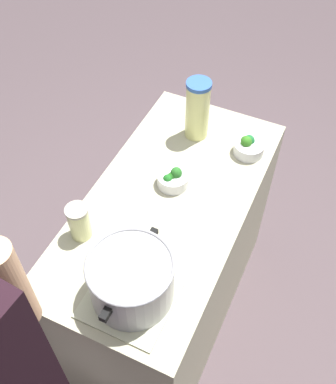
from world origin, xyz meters
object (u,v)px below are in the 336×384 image
(mason_jar, at_px, (79,222))
(broccoli_bowl_center, at_px, (248,146))
(cooking_pot, at_px, (131,279))
(broccoli_bowl_front, at_px, (173,179))
(lemonade_pitcher, at_px, (197,109))

(mason_jar, distance_m, broccoli_bowl_center, 0.78)
(cooking_pot, height_order, broccoli_bowl_center, cooking_pot)
(broccoli_bowl_front, height_order, broccoli_bowl_center, same)
(cooking_pot, bearing_deg, mason_jar, -115.76)
(cooking_pot, xyz_separation_m, broccoli_bowl_center, (-0.79, 0.13, -0.07))
(lemonade_pitcher, distance_m, broccoli_bowl_center, 0.26)
(lemonade_pitcher, relative_size, mason_jar, 1.87)
(lemonade_pitcher, height_order, broccoli_bowl_center, lemonade_pitcher)
(lemonade_pitcher, xyz_separation_m, broccoli_bowl_front, (0.31, 0.03, -0.11))
(cooking_pot, bearing_deg, lemonade_pitcher, -172.12)
(cooking_pot, relative_size, mason_jar, 2.38)
(cooking_pot, bearing_deg, broccoli_bowl_center, 170.70)
(broccoli_bowl_center, bearing_deg, lemonade_pitcher, -92.91)
(mason_jar, bearing_deg, cooking_pot, 64.24)
(lemonade_pitcher, distance_m, mason_jar, 0.69)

